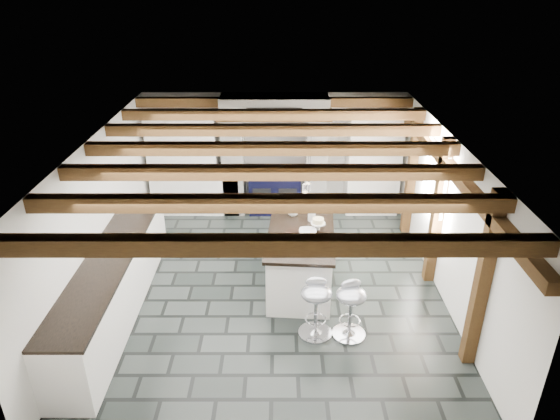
{
  "coord_description": "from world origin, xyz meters",
  "views": [
    {
      "loc": [
        0.09,
        -6.38,
        4.38
      ],
      "look_at": [
        0.1,
        0.4,
        1.1
      ],
      "focal_mm": 32.0,
      "sensor_mm": 36.0,
      "label": 1
    }
  ],
  "objects_px": {
    "range_cooker": "(275,189)",
    "kitchen_island": "(301,256)",
    "bar_stool_far": "(316,301)",
    "bar_stool_near": "(351,303)"
  },
  "relations": [
    {
      "from": "range_cooker",
      "to": "kitchen_island",
      "type": "height_order",
      "value": "kitchen_island"
    },
    {
      "from": "kitchen_island",
      "to": "bar_stool_far",
      "type": "bearing_deg",
      "value": -78.42
    },
    {
      "from": "range_cooker",
      "to": "kitchen_island",
      "type": "xyz_separation_m",
      "value": [
        0.41,
        -2.59,
        0.0
      ]
    },
    {
      "from": "bar_stool_far",
      "to": "bar_stool_near",
      "type": "bearing_deg",
      "value": -1.43
    },
    {
      "from": "bar_stool_far",
      "to": "kitchen_island",
      "type": "bearing_deg",
      "value": 99.33
    },
    {
      "from": "kitchen_island",
      "to": "bar_stool_near",
      "type": "distance_m",
      "value": 1.36
    },
    {
      "from": "kitchen_island",
      "to": "bar_stool_far",
      "type": "distance_m",
      "value": 1.21
    },
    {
      "from": "kitchen_island",
      "to": "bar_stool_near",
      "type": "relative_size",
      "value": 2.35
    },
    {
      "from": "bar_stool_far",
      "to": "range_cooker",
      "type": "bearing_deg",
      "value": 100.43
    },
    {
      "from": "bar_stool_near",
      "to": "bar_stool_far",
      "type": "relative_size",
      "value": 0.98
    }
  ]
}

